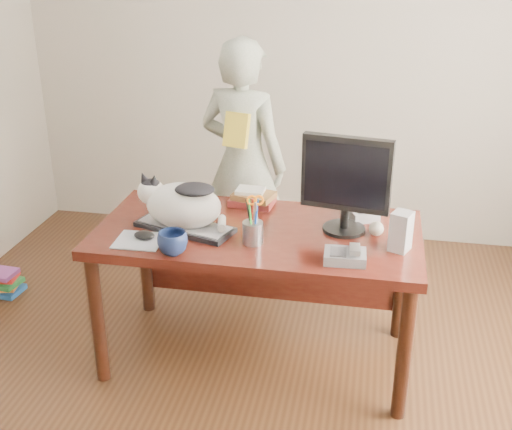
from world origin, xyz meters
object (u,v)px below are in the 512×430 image
at_px(phone, 346,256).
at_px(calculator, 361,212).
at_px(pen_cup, 253,230).
at_px(speaker, 401,231).
at_px(keyboard, 185,227).
at_px(cat, 181,203).
at_px(book_pile_b, 2,282).
at_px(book_stack, 253,198).
at_px(monitor, 346,180).
at_px(mouse, 144,235).
at_px(baseball, 376,229).
at_px(coffee_mug, 173,243).
at_px(desk, 261,249).
at_px(person, 243,164).

height_order(phone, calculator, phone).
distance_m(pen_cup, speaker, 0.68).
distance_m(keyboard, phone, 0.83).
bearing_deg(cat, book_pile_b, 179.83).
bearing_deg(book_stack, pen_cup, -69.98).
bearing_deg(monitor, calculator, 78.20).
bearing_deg(phone, monitor, 93.30).
xyz_separation_m(mouse, calculator, (1.01, 0.47, 0.00)).
xyz_separation_m(baseball, book_pile_b, (-2.30, 0.31, -0.71)).
bearing_deg(pen_cup, mouse, -173.09).
xyz_separation_m(phone, book_pile_b, (-2.17, 0.61, -0.71)).
bearing_deg(cat, book_stack, 69.93).
xyz_separation_m(monitor, book_stack, (-0.50, 0.26, -0.24)).
bearing_deg(speaker, phone, -122.96).
bearing_deg(keyboard, coffee_mug, -68.02).
height_order(keyboard, monitor, monitor).
height_order(desk, pen_cup, pen_cup).
xyz_separation_m(monitor, speaker, (0.27, -0.15, -0.18)).
xyz_separation_m(coffee_mug, book_stack, (0.24, 0.64, -0.02)).
xyz_separation_m(pen_cup, mouse, (-0.52, -0.06, -0.04)).
bearing_deg(monitor, book_pile_b, -178.41).
bearing_deg(coffee_mug, speaker, 13.11).
xyz_separation_m(monitor, book_pile_b, (-2.14, 0.30, -0.95)).
xyz_separation_m(coffee_mug, calculator, (0.83, 0.59, -0.03)).
height_order(speaker, book_pile_b, speaker).
bearing_deg(calculator, keyboard, 175.25).
distance_m(phone, book_stack, 0.78).
xyz_separation_m(mouse, coffee_mug, (0.18, -0.12, 0.03)).
relative_size(desk, baseball, 22.26).
bearing_deg(person, book_pile_b, 35.10).
xyz_separation_m(desk, monitor, (0.42, -0.03, 0.42)).
height_order(phone, speaker, speaker).
bearing_deg(desk, mouse, -150.12).
bearing_deg(book_pile_b, cat, -17.05).
relative_size(cat, pen_cup, 1.97).
height_order(desk, book_pile_b, desk).
bearing_deg(book_pile_b, speaker, -10.46).
relative_size(monitor, speaker, 2.58).
height_order(monitor, pen_cup, monitor).
relative_size(mouse, person, 0.07).
xyz_separation_m(speaker, baseball, (-0.11, 0.14, -0.06)).
bearing_deg(phone, coffee_mug, -177.22).
distance_m(baseball, calculator, 0.23).
distance_m(cat, baseball, 0.96).
height_order(cat, calculator, cat).
height_order(desk, person, person).
distance_m(keyboard, cat, 0.13).
relative_size(desk, book_pile_b, 6.20).
bearing_deg(speaker, person, 157.33).
bearing_deg(coffee_mug, phone, 5.50).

